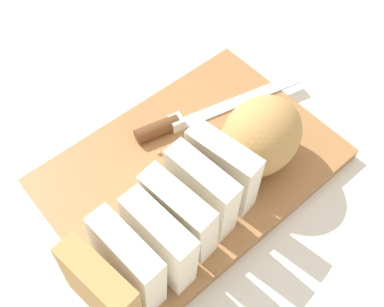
{
  "coord_description": "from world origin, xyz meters",
  "views": [
    {
      "loc": [
        0.23,
        0.25,
        0.57
      ],
      "look_at": [
        0.0,
        0.0,
        0.05
      ],
      "focal_mm": 41.1,
      "sensor_mm": 36.0,
      "label": 1
    }
  ],
  "objects": [
    {
      "name": "bread_loaf",
      "position": [
        0.03,
        0.06,
        0.08
      ],
      "size": [
        0.38,
        0.13,
        0.11
      ],
      "rotation": [
        0.0,
        0.0,
        0.08
      ],
      "color": "tan",
      "rests_on": "cutting_board"
    },
    {
      "name": "crumb_near_loaf",
      "position": [
        -0.02,
        0.05,
        0.03
      ],
      "size": [
        0.01,
        0.01,
        0.01
      ],
      "primitive_type": "sphere",
      "color": "tan",
      "rests_on": "cutting_board"
    },
    {
      "name": "ground_plane",
      "position": [
        0.0,
        0.0,
        0.0
      ],
      "size": [
        3.0,
        3.0,
        0.0
      ],
      "primitive_type": "plane",
      "color": "silver"
    },
    {
      "name": "crumb_near_knife",
      "position": [
        0.02,
        -0.05,
        0.02
      ],
      "size": [
        0.01,
        0.01,
        0.01
      ],
      "primitive_type": "sphere",
      "color": "tan",
      "rests_on": "cutting_board"
    },
    {
      "name": "bread_knife",
      "position": [
        -0.04,
        -0.07,
        0.03
      ],
      "size": [
        0.29,
        0.1,
        0.02
      ],
      "rotation": [
        0.0,
        0.0,
        2.86
      ],
      "color": "silver",
      "rests_on": "cutting_board"
    },
    {
      "name": "crumb_stray_right",
      "position": [
        -0.04,
        -0.01,
        0.03
      ],
      "size": [
        0.01,
        0.01,
        0.01
      ],
      "primitive_type": "sphere",
      "color": "tan",
      "rests_on": "cutting_board"
    },
    {
      "name": "crumb_stray_left",
      "position": [
        0.03,
        0.02,
        0.02
      ],
      "size": [
        0.01,
        0.01,
        0.01
      ],
      "primitive_type": "sphere",
      "color": "tan",
      "rests_on": "cutting_board"
    },
    {
      "name": "cutting_board",
      "position": [
        0.0,
        0.0,
        0.01
      ],
      "size": [
        0.42,
        0.3,
        0.02
      ],
      "primitive_type": "cube",
      "rotation": [
        0.0,
        0.0,
        -0.04
      ],
      "color": "#9E6B3D",
      "rests_on": "ground_plane"
    }
  ]
}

